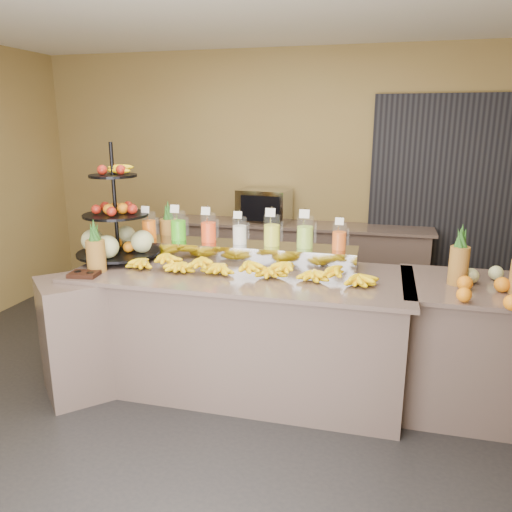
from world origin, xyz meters
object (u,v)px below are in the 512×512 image
at_px(oven_warmer, 264,206).
at_px(fruit_stand, 122,231).
at_px(pitcher_tray, 240,253).
at_px(right_fruit_pile, 487,281).
at_px(condiment_caddy, 84,274).
at_px(banana_heap, 246,265).

bearing_deg(oven_warmer, fruit_stand, -105.94).
distance_m(pitcher_tray, oven_warmer, 1.69).
bearing_deg(right_fruit_pile, fruit_stand, 175.85).
height_order(fruit_stand, right_fruit_pile, fruit_stand).
bearing_deg(fruit_stand, oven_warmer, 76.17).
xyz_separation_m(condiment_caddy, oven_warmer, (0.79, 2.33, 0.17)).
xyz_separation_m(pitcher_tray, condiment_caddy, (-0.99, -0.66, -0.06)).
xyz_separation_m(right_fruit_pile, oven_warmer, (-1.96, 2.02, 0.10)).
xyz_separation_m(banana_heap, condiment_caddy, (-1.12, -0.34, -0.06)).
bearing_deg(pitcher_tray, banana_heap, -66.81).
bearing_deg(right_fruit_pile, banana_heap, 178.89).
bearing_deg(banana_heap, right_fruit_pile, -1.11).
relative_size(pitcher_tray, right_fruit_pile, 3.68).
relative_size(pitcher_tray, condiment_caddy, 9.20).
relative_size(fruit_stand, right_fruit_pile, 1.86).
xyz_separation_m(pitcher_tray, banana_heap, (0.14, -0.32, -0.00)).
xyz_separation_m(banana_heap, right_fruit_pile, (1.63, -0.03, 0.01)).
bearing_deg(banana_heap, fruit_stand, 171.31).
bearing_deg(oven_warmer, condiment_caddy, -102.48).
bearing_deg(oven_warmer, pitcher_tray, -77.05).
height_order(pitcher_tray, oven_warmer, oven_warmer).
bearing_deg(pitcher_tray, fruit_stand, -170.50).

